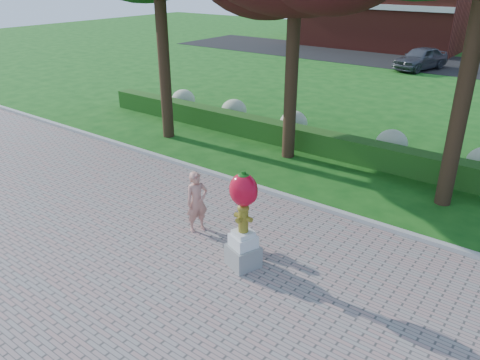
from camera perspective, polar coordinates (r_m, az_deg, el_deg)
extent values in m
plane|color=#134E13|center=(11.46, -1.51, -7.98)|extent=(100.00, 100.00, 0.00)
cube|color=gray|center=(9.30, -17.83, -18.03)|extent=(40.00, 14.00, 0.04)
cube|color=#ADADA5|center=(13.59, 6.39, -2.28)|extent=(40.00, 0.18, 0.15)
cube|color=#234E16|center=(16.77, 13.55, 3.63)|extent=(24.00, 0.70, 0.80)
ellipsoid|color=#ADB78B|center=(22.37, -6.92, 9.65)|extent=(1.10, 1.10, 0.99)
ellipsoid|color=#ADB78B|center=(20.46, -0.75, 8.45)|extent=(1.10, 1.10, 0.99)
ellipsoid|color=#ADB78B|center=(18.85, 6.54, 6.91)|extent=(1.10, 1.10, 0.99)
ellipsoid|color=#ADB78B|center=(17.28, 17.99, 4.25)|extent=(1.10, 1.10, 0.99)
cube|color=maroon|center=(44.63, 16.92, 19.89)|extent=(14.00, 8.00, 7.00)
cylinder|color=black|center=(18.34, -9.34, 15.30)|extent=(0.44, 0.44, 6.72)
cylinder|color=black|center=(16.07, 6.32, 13.22)|extent=(0.44, 0.44, 6.16)
cylinder|color=black|center=(13.53, 25.97, 11.35)|extent=(0.44, 0.44, 7.28)
cube|color=gray|center=(10.55, 0.39, -9.21)|extent=(0.80, 0.80, 0.50)
cube|color=silver|center=(10.34, 0.40, -7.40)|extent=(0.64, 0.64, 0.28)
cube|color=silver|center=(10.24, 0.40, -6.49)|extent=(0.51, 0.51, 0.10)
cylinder|color=olive|center=(10.08, 0.41, -4.87)|extent=(0.22, 0.22, 0.56)
ellipsoid|color=olive|center=(9.94, 0.41, -3.45)|extent=(0.26, 0.26, 0.18)
cylinder|color=olive|center=(10.13, -0.32, -4.30)|extent=(0.12, 0.11, 0.11)
cylinder|color=olive|center=(9.96, 1.15, -4.83)|extent=(0.12, 0.11, 0.11)
cylinder|color=olive|center=(9.94, -0.11, -4.90)|extent=(0.12, 0.12, 0.12)
cylinder|color=olive|center=(9.91, 0.41, -3.04)|extent=(0.08, 0.08, 0.05)
ellipsoid|color=red|center=(9.75, 0.42, -1.21)|extent=(0.63, 0.56, 0.73)
ellipsoid|color=red|center=(9.86, -0.42, -1.04)|extent=(0.31, 0.31, 0.46)
ellipsoid|color=red|center=(9.66, 1.28, -1.59)|extent=(0.31, 0.31, 0.46)
cylinder|color=#155613|center=(9.60, 0.43, 0.74)|extent=(0.10, 0.10, 0.12)
ellipsoid|color=#155613|center=(9.61, 0.43, 0.58)|extent=(0.24, 0.24, 0.08)
imported|color=tan|center=(11.70, -5.27, -2.66)|extent=(0.58, 0.68, 1.59)
imported|color=#47484F|center=(34.33, 21.14, 13.68)|extent=(2.89, 4.65, 1.48)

